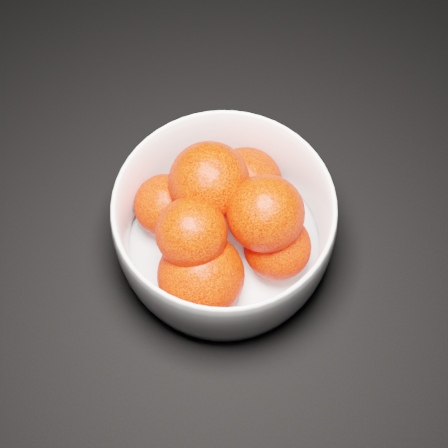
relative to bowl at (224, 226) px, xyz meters
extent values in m
cylinder|color=white|center=(0.00, 0.00, -0.04)|extent=(0.19, 0.19, 0.01)
sphere|color=#F51C04|center=(0.03, 0.04, 0.00)|extent=(0.07, 0.07, 0.07)
sphere|color=#F51C04|center=(-0.05, 0.03, 0.00)|extent=(0.06, 0.06, 0.06)
sphere|color=#F51C04|center=(-0.03, -0.04, 0.00)|extent=(0.08, 0.08, 0.08)
sphere|color=#F51C04|center=(0.05, -0.03, 0.00)|extent=(0.06, 0.06, 0.06)
sphere|color=#F51C04|center=(-0.01, 0.03, 0.03)|extent=(0.07, 0.07, 0.07)
sphere|color=#F51C04|center=(-0.03, -0.02, 0.03)|extent=(0.06, 0.06, 0.06)
sphere|color=#F51C04|center=(0.04, -0.01, 0.03)|extent=(0.07, 0.07, 0.07)
camera|label=1|loc=(-0.04, -0.25, 0.52)|focal=50.00mm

